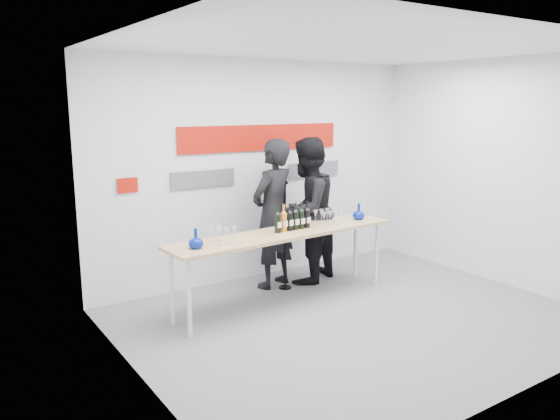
{
  "coord_description": "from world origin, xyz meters",
  "views": [
    {
      "loc": [
        -3.99,
        -4.38,
        2.42
      ],
      "look_at": [
        -0.39,
        0.96,
        1.15
      ],
      "focal_mm": 35.0,
      "sensor_mm": 36.0,
      "label": 1
    }
  ],
  "objects": [
    {
      "name": "signage",
      "position": [
        -0.06,
        1.97,
        1.81
      ],
      "size": [
        3.38,
        0.02,
        0.79
      ],
      "color": "#AA1207",
      "rests_on": "back_wall"
    },
    {
      "name": "tasting_table",
      "position": [
        -0.39,
        0.86,
        0.83
      ],
      "size": [
        3.03,
        0.76,
        0.9
      ],
      "rotation": [
        0.0,
        0.0,
        0.05
      ],
      "color": "tan",
      "rests_on": "ground"
    },
    {
      "name": "presenter_left",
      "position": [
        -0.15,
        1.48,
        0.98
      ],
      "size": [
        0.83,
        0.68,
        1.97
      ],
      "primitive_type": "imported",
      "rotation": [
        0.0,
        0.0,
        3.46
      ],
      "color": "black",
      "rests_on": "ground"
    },
    {
      "name": "wine_bottles",
      "position": [
        -0.26,
        0.88,
        1.07
      ],
      "size": [
        0.53,
        0.1,
        0.33
      ],
      "rotation": [
        0.0,
        0.0,
        0.05
      ],
      "color": "black",
      "rests_on": "tasting_table"
    },
    {
      "name": "presenter_right",
      "position": [
        0.35,
        1.41,
        0.99
      ],
      "size": [
        1.17,
        1.06,
        1.97
      ],
      "primitive_type": "imported",
      "rotation": [
        0.0,
        0.0,
        3.54
      ],
      "color": "black",
      "rests_on": "ground"
    },
    {
      "name": "glasses_right",
      "position": [
        0.32,
        0.89,
        0.99
      ],
      "size": [
        0.37,
        0.24,
        0.18
      ],
      "color": "silver",
      "rests_on": "tasting_table"
    },
    {
      "name": "ground",
      "position": [
        0.0,
        0.0,
        0.0
      ],
      "size": [
        5.0,
        5.0,
        0.0
      ],
      "primitive_type": "plane",
      "color": "slate",
      "rests_on": "ground"
    },
    {
      "name": "decanter_right",
      "position": [
        0.82,
        0.89,
        1.01
      ],
      "size": [
        0.16,
        0.16,
        0.21
      ],
      "primitive_type": null,
      "color": "#071A8B",
      "rests_on": "tasting_table"
    },
    {
      "name": "glasses_left",
      "position": [
        -1.26,
        0.79,
        0.99
      ],
      "size": [
        0.27,
        0.23,
        0.18
      ],
      "color": "silver",
      "rests_on": "tasting_table"
    },
    {
      "name": "decanter_left",
      "position": [
        -1.6,
        0.76,
        1.01
      ],
      "size": [
        0.16,
        0.16,
        0.21
      ],
      "primitive_type": null,
      "color": "#071A8B",
      "rests_on": "tasting_table"
    },
    {
      "name": "back_wall",
      "position": [
        0.0,
        2.0,
        1.5
      ],
      "size": [
        5.0,
        0.04,
        3.0
      ],
      "primitive_type": "cube",
      "color": "silver",
      "rests_on": "ground"
    },
    {
      "name": "mic_stand",
      "position": [
        -0.07,
        1.3,
        0.44
      ],
      "size": [
        0.17,
        0.17,
        1.44
      ],
      "rotation": [
        0.0,
        0.0,
        -0.08
      ],
      "color": "black",
      "rests_on": "ground"
    }
  ]
}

